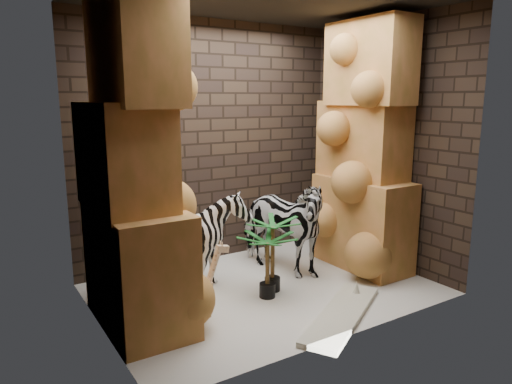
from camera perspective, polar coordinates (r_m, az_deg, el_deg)
floor at (r=5.26m, az=1.15°, el=-11.70°), size 3.50×3.50×0.00m
wall_back at (r=5.95m, az=-5.48°, el=5.89°), size 3.50×0.00×3.50m
wall_front at (r=3.91m, az=11.41°, el=2.87°), size 3.50×0.00×3.50m
wall_left at (r=4.18m, az=-19.24°, el=3.00°), size 0.00×3.00×3.00m
wall_right at (r=6.02m, az=15.31°, el=5.60°), size 0.00×3.00×3.00m
rock_pillar_left at (r=4.27m, az=-14.67°, el=3.43°), size 0.68×1.30×3.00m
rock_pillar_right at (r=5.78m, az=13.09°, el=5.49°), size 0.58×1.25×3.00m
zebra_right at (r=5.54m, az=2.84°, el=-3.03°), size 0.91×1.28×1.37m
zebra_left at (r=5.29m, az=-7.17°, el=-6.01°), size 0.96×1.15×0.98m
giraffe_toy at (r=4.53m, az=-7.00°, el=-10.66°), size 0.39×0.15×0.74m
palm_front at (r=5.10m, az=2.02°, el=-7.58°), size 0.36×0.36×0.82m
palm_back at (r=4.95m, az=1.39°, el=-8.92°), size 0.36×0.36×0.69m
surfboard at (r=4.72m, az=10.37°, el=-14.38°), size 1.44×1.06×0.05m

